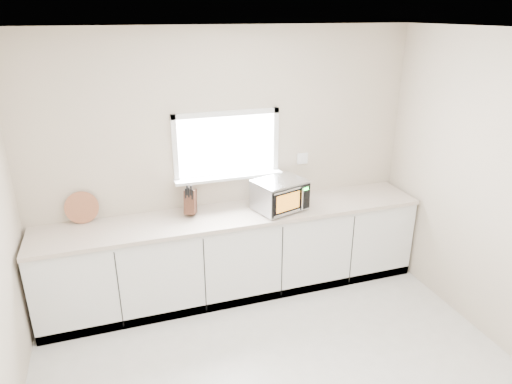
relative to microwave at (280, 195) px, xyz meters
name	(u,v)px	position (x,y,z in m)	size (l,w,h in m)	color
back_wall	(227,162)	(-0.45, 0.37, 0.28)	(4.00, 0.17, 2.70)	#B4A68F
cabinets	(236,254)	(-0.45, 0.07, -0.65)	(3.92, 0.60, 0.88)	silver
countertop	(236,215)	(-0.45, 0.06, -0.19)	(3.92, 0.64, 0.04)	beige
microwave	(280,195)	(0.00, 0.00, 0.00)	(0.58, 0.51, 0.32)	black
knife_block	(190,201)	(-0.88, 0.17, -0.03)	(0.18, 0.25, 0.33)	#4E291C
cutting_board	(82,208)	(-1.90, 0.31, -0.01)	(0.31, 0.31, 0.02)	#A05E3E
coffee_grinder	(295,197)	(0.18, 0.04, -0.06)	(0.14, 0.14, 0.22)	#A9ACB0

